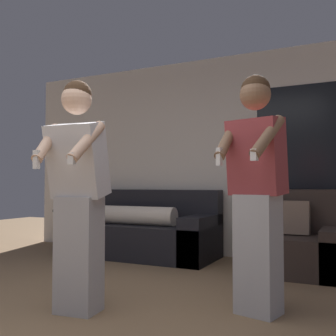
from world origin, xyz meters
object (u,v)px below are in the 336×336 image
side_table (73,215)px  person_left (78,192)px  couch (142,232)px  armchair (293,245)px  person_right (257,188)px

side_table → person_left: person_left is taller
couch → side_table: size_ratio=2.76×
person_left → side_table: bearing=129.8°
couch → armchair: bearing=-4.1°
armchair → side_table: 3.34m
person_left → person_right: (1.23, 0.56, 0.03)m
armchair → side_table: armchair is taller
person_right → couch: bearing=138.8°
couch → armchair: armchair is taller
couch → armchair: 1.97m
side_table → person_right: bearing=-30.2°
couch → side_table: (-1.35, 0.22, 0.17)m
armchair → person_left: bearing=-120.9°
couch → person_right: bearing=-41.2°
side_table → couch: bearing=-9.1°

